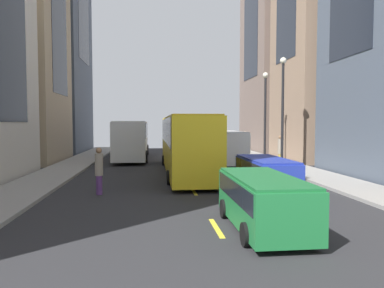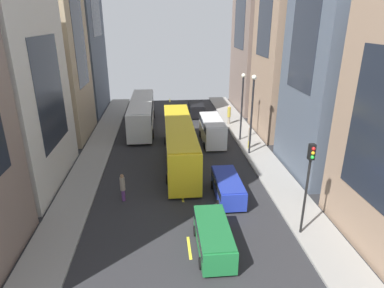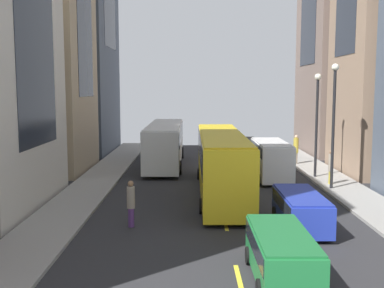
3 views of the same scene
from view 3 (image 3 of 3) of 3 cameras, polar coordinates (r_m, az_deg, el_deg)
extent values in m
plane|color=#28282B|center=(30.50, 2.92, -4.92)|extent=(42.41, 42.41, 0.00)
cube|color=gray|center=(31.09, -11.66, -4.68)|extent=(2.78, 44.00, 0.15)
cube|color=gray|center=(31.85, 17.15, -4.57)|extent=(2.78, 44.00, 0.15)
cube|color=yellow|center=(16.13, 5.68, -15.70)|extent=(0.16, 2.00, 0.01)
cube|color=yellow|center=(21.78, 4.12, -9.68)|extent=(0.16, 2.00, 0.01)
cube|color=yellow|center=(27.57, 3.23, -6.16)|extent=(0.16, 2.00, 0.01)
cube|color=yellow|center=(33.44, 2.66, -3.87)|extent=(0.16, 2.00, 0.01)
cube|color=yellow|center=(39.35, 2.27, -2.26)|extent=(0.16, 2.00, 0.01)
cube|color=yellow|center=(45.28, 1.97, -1.08)|extent=(0.16, 2.00, 0.01)
cube|color=yellow|center=(51.23, 1.75, -0.17)|extent=(0.16, 2.00, 0.01)
cube|color=tan|center=(37.52, -18.21, 15.93)|extent=(6.84, 8.51, 24.72)
cube|color=#1E232D|center=(37.52, -18.21, 15.93)|extent=(6.91, 4.68, 13.60)
cube|color=silver|center=(37.73, -3.24, 0.06)|extent=(2.55, 12.75, 3.00)
cube|color=black|center=(37.64, -3.25, 1.34)|extent=(2.60, 11.73, 1.20)
cube|color=beige|center=(37.58, -3.26, 2.39)|extent=(2.45, 12.24, 0.08)
cylinder|color=black|center=(41.88, -4.53, -1.05)|extent=(0.46, 1.00, 1.00)
cylinder|color=black|center=(41.76, -1.32, -1.05)|extent=(0.46, 1.00, 1.00)
cylinder|color=black|center=(34.09, -5.58, -2.85)|extent=(0.46, 1.00, 1.00)
cylinder|color=black|center=(33.95, -1.63, -2.86)|extent=(0.46, 1.00, 1.00)
cube|color=yellow|center=(27.51, 3.60, -2.26)|extent=(2.45, 14.16, 3.30)
cube|color=black|center=(27.39, 3.61, -0.49)|extent=(2.50, 13.02, 1.48)
cube|color=gold|center=(27.30, 3.62, 1.24)|extent=(2.35, 13.59, 0.08)
cylinder|color=black|center=(32.04, 1.08, -3.65)|extent=(0.44, 0.76, 0.76)
cylinder|color=black|center=(32.16, 5.10, -3.64)|extent=(0.44, 0.76, 0.76)
cylinder|color=black|center=(23.46, 1.46, -7.52)|extent=(0.44, 0.76, 0.76)
cylinder|color=black|center=(23.62, 6.98, -7.46)|extent=(0.44, 0.76, 0.76)
cube|color=white|center=(32.44, 9.61, -1.88)|extent=(2.05, 5.94, 2.30)
cube|color=black|center=(32.34, 9.64, -0.56)|extent=(2.09, 5.47, 0.69)
cube|color=silver|center=(32.28, 9.65, 0.21)|extent=(1.97, 5.70, 0.08)
cylinder|color=black|center=(34.25, 7.51, -3.06)|extent=(0.37, 0.72, 0.72)
cylinder|color=black|center=(34.55, 10.62, -3.04)|extent=(0.37, 0.72, 0.72)
cylinder|color=black|center=(30.67, 8.40, -4.23)|extent=(0.37, 0.72, 0.72)
cylinder|color=black|center=(30.99, 11.86, -4.19)|extent=(0.37, 0.72, 0.72)
cube|color=black|center=(42.49, 6.58, -0.44)|extent=(1.87, 4.19, 1.43)
cube|color=black|center=(42.44, 6.59, 0.05)|extent=(1.91, 3.85, 0.60)
cube|color=black|center=(42.40, 6.60, 0.57)|extent=(1.79, 4.02, 0.08)
cylinder|color=black|center=(43.75, 5.26, -0.97)|extent=(0.34, 0.62, 0.62)
cylinder|color=black|center=(43.94, 7.50, -0.97)|extent=(0.34, 0.62, 0.62)
cylinder|color=black|center=(41.19, 5.59, -1.46)|extent=(0.34, 0.62, 0.62)
cylinder|color=black|center=(41.39, 7.96, -1.45)|extent=(0.34, 0.62, 0.62)
cube|color=#1E7238|center=(15.77, 10.82, -13.07)|extent=(1.78, 4.55, 1.34)
cube|color=black|center=(15.66, 10.85, -11.90)|extent=(1.81, 4.19, 0.56)
cube|color=#1A612F|center=(15.55, 10.88, -10.60)|extent=(1.71, 4.37, 0.08)
cylinder|color=black|center=(17.14, 7.12, -13.25)|extent=(0.32, 0.62, 0.62)
cylinder|color=black|center=(17.41, 12.61, -13.04)|extent=(0.32, 0.62, 0.62)
cube|color=#2338AD|center=(21.47, 13.07, -7.80)|extent=(1.76, 4.58, 1.32)
cube|color=black|center=(21.39, 13.09, -6.94)|extent=(1.79, 4.22, 0.55)
cube|color=navy|center=(21.31, 13.12, -5.98)|extent=(1.69, 4.40, 0.08)
cylinder|color=black|center=(22.79, 10.22, -8.23)|extent=(0.32, 0.62, 0.62)
cylinder|color=black|center=(23.12, 14.21, -8.11)|extent=(0.32, 0.62, 0.62)
cylinder|color=black|center=(20.11, 11.67, -10.30)|extent=(0.32, 0.62, 0.62)
cylinder|color=black|center=(20.49, 16.17, -10.11)|extent=(0.32, 0.62, 0.62)
cylinder|color=gray|center=(38.71, 12.48, -1.69)|extent=(0.30, 0.30, 0.88)
cylinder|color=gold|center=(38.58, 12.52, -0.16)|extent=(0.40, 0.40, 1.20)
sphere|color=beige|center=(38.50, 12.54, 0.89)|extent=(0.23, 0.23, 0.23)
cylinder|color=#593372|center=(21.43, -7.34, -8.82)|extent=(0.27, 0.27, 0.85)
cylinder|color=gray|center=(21.21, -7.38, -6.43)|extent=(0.36, 0.36, 0.98)
sphere|color=#8C6647|center=(21.07, -7.40, -4.78)|extent=(0.26, 0.26, 0.26)
cylinder|color=gold|center=(31.07, 16.45, -3.92)|extent=(0.23, 0.23, 0.82)
cylinder|color=gray|center=(30.91, 16.51, -2.18)|extent=(0.30, 0.30, 1.09)
sphere|color=#8C6647|center=(30.82, 16.55, -0.97)|extent=(0.23, 0.23, 0.23)
cylinder|color=black|center=(29.37, 16.77, 1.62)|extent=(0.18, 0.18, 7.07)
sphere|color=silver|center=(29.29, 17.02, 8.88)|extent=(0.44, 0.44, 0.44)
cylinder|color=black|center=(33.02, 14.88, 1.81)|extent=(0.18, 0.18, 6.61)
sphere|color=silver|center=(32.92, 15.06, 7.87)|extent=(0.44, 0.44, 0.44)
camera|label=1|loc=(5.30, -4.58, -28.11)|focal=33.66mm
camera|label=2|loc=(6.15, 168.08, 78.93)|focal=30.63mm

